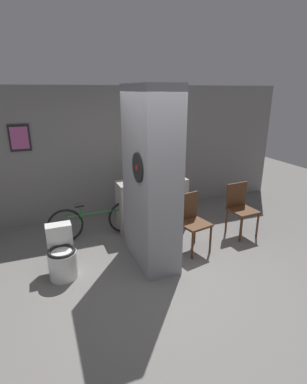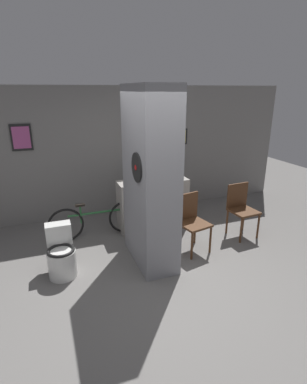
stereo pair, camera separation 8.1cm
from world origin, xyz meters
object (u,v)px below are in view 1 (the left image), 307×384
toilet (62,256)px  bicycle (96,220)px  chair_near_pillar (191,219)px  bottle_tall (152,174)px  chair_by_doorway (240,206)px

toilet → bicycle: 1.19m
toilet → chair_near_pillar: size_ratio=0.74×
bicycle → bottle_tall: bottle_tall is taller
chair_near_pillar → bottle_tall: (-0.27, 1.07, 0.51)m
chair_near_pillar → bottle_tall: size_ratio=3.43×
toilet → bottle_tall: (1.77, 1.07, 0.74)m
toilet → bottle_tall: size_ratio=2.56×
chair_near_pillar → chair_by_doorway: 1.09m
toilet → chair_near_pillar: (2.05, 0.00, 0.23)m
chair_by_doorway → toilet: bearing=178.6°
chair_near_pillar → bottle_tall: bottle_tall is taller
toilet → chair_near_pillar: chair_near_pillar is taller
toilet → chair_near_pillar: bearing=0.0°
toilet → chair_by_doorway: size_ratio=0.74×
bicycle → bottle_tall: bearing=4.9°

